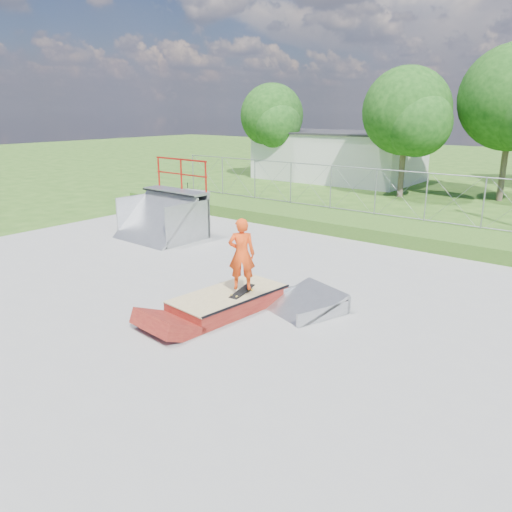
# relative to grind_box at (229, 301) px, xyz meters

# --- Properties ---
(ground) EXTENTS (120.00, 120.00, 0.00)m
(ground) POSITION_rel_grind_box_xyz_m (-1.06, -0.48, -0.21)
(ground) COLOR #2A4F16
(ground) RESTS_ON ground
(concrete_pad) EXTENTS (20.00, 16.00, 0.04)m
(concrete_pad) POSITION_rel_grind_box_xyz_m (-1.06, -0.48, -0.19)
(concrete_pad) COLOR gray
(concrete_pad) RESTS_ON ground
(grass_berm) EXTENTS (24.00, 3.00, 0.50)m
(grass_berm) POSITION_rel_grind_box_xyz_m (-1.06, 9.02, 0.04)
(grass_berm) COLOR #2A4F16
(grass_berm) RESTS_ON ground
(grind_box) EXTENTS (1.62, 2.88, 0.41)m
(grind_box) POSITION_rel_grind_box_xyz_m (0.00, 0.00, 0.00)
(grind_box) COLOR maroon
(grind_box) RESTS_ON concrete_pad
(quarter_pipe) EXTENTS (2.87, 2.46, 2.78)m
(quarter_pipe) POSITION_rel_grind_box_xyz_m (-6.30, 3.49, 1.18)
(quarter_pipe) COLOR #95969C
(quarter_pipe) RESTS_ON concrete_pad
(flat_bank_ramp) EXTENTS (1.91, 1.97, 0.45)m
(flat_bank_ramp) POSITION_rel_grind_box_xyz_m (1.44, 0.98, 0.02)
(flat_bank_ramp) COLOR #95969C
(flat_bank_ramp) RESTS_ON concrete_pad
(skateboard) EXTENTS (0.30, 0.81, 0.13)m
(skateboard) POSITION_rel_grind_box_xyz_m (0.26, 0.17, 0.25)
(skateboard) COLOR black
(skateboard) RESTS_ON grind_box
(skater) EXTENTS (0.72, 0.68, 1.66)m
(skater) POSITION_rel_grind_box_xyz_m (0.26, 0.17, 1.08)
(skater) COLOR #F24211
(skater) RESTS_ON grind_box
(concrete_stairs) EXTENTS (1.50, 1.60, 0.80)m
(concrete_stairs) POSITION_rel_grind_box_xyz_m (-9.56, 8.22, 0.19)
(concrete_stairs) COLOR gray
(concrete_stairs) RESTS_ON ground
(chain_link_fence) EXTENTS (20.00, 0.06, 1.80)m
(chain_link_fence) POSITION_rel_grind_box_xyz_m (-1.06, 10.02, 1.19)
(chain_link_fence) COLOR gray
(chain_link_fence) RESTS_ON grass_berm
(utility_building_flat) EXTENTS (10.00, 6.00, 3.00)m
(utility_building_flat) POSITION_rel_grind_box_xyz_m (-9.06, 21.52, 1.29)
(utility_building_flat) COLOR silver
(utility_building_flat) RESTS_ON ground
(tree_left_near) EXTENTS (4.76, 4.48, 6.65)m
(tree_left_near) POSITION_rel_grind_box_xyz_m (-2.81, 17.35, 4.03)
(tree_left_near) COLOR brown
(tree_left_near) RESTS_ON ground
(tree_left_far) EXTENTS (4.42, 4.16, 6.18)m
(tree_left_far) POSITION_rel_grind_box_xyz_m (-12.83, 19.36, 3.73)
(tree_left_far) COLOR brown
(tree_left_far) RESTS_ON ground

